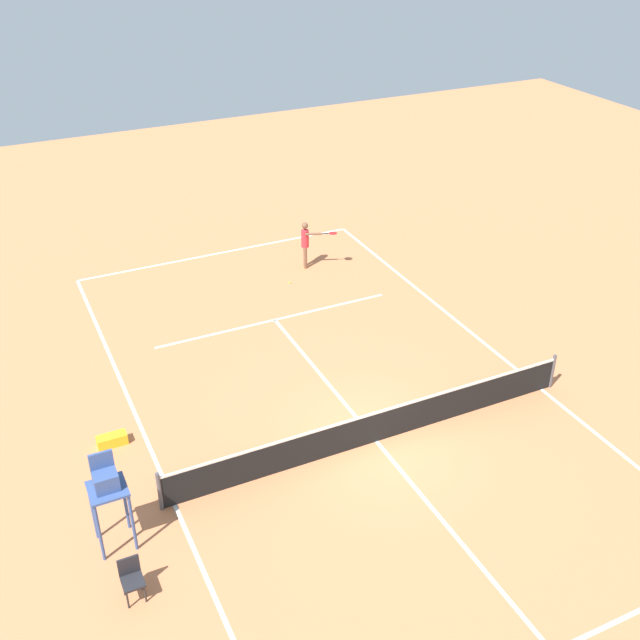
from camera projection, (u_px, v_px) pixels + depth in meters
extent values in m
plane|color=#D37A4C|center=(376.00, 441.00, 19.79)|extent=(60.00, 60.00, 0.00)
cube|color=white|center=(219.00, 253.00, 29.49)|extent=(10.72, 0.10, 0.01)
cube|color=white|center=(541.00, 389.00, 21.77)|extent=(0.10, 24.93, 0.01)
cube|color=white|center=(175.00, 505.00, 17.81)|extent=(0.10, 24.93, 0.01)
cube|color=white|center=(275.00, 320.00, 25.12)|extent=(8.04, 0.10, 0.01)
cube|color=white|center=(376.00, 441.00, 19.79)|extent=(0.10, 13.71, 0.01)
cylinder|color=#4C4C51|center=(552.00, 371.00, 21.61)|extent=(0.10, 0.10, 1.07)
cylinder|color=#4C4C51|center=(160.00, 491.00, 17.43)|extent=(0.10, 0.10, 1.07)
cube|color=black|center=(377.00, 427.00, 19.56)|extent=(11.32, 0.03, 0.91)
cube|color=white|center=(378.00, 412.00, 19.32)|extent=(11.32, 0.04, 0.06)
cylinder|color=brown|center=(305.00, 256.00, 28.35)|extent=(0.12, 0.12, 0.83)
cylinder|color=brown|center=(305.00, 258.00, 28.17)|extent=(0.12, 0.12, 0.83)
cylinder|color=red|center=(305.00, 239.00, 27.88)|extent=(0.28, 0.28, 0.65)
sphere|color=brown|center=(305.00, 226.00, 27.62)|extent=(0.24, 0.24, 0.24)
cylinder|color=brown|center=(305.00, 236.00, 28.02)|extent=(0.09, 0.09, 0.58)
cylinder|color=brown|center=(313.00, 234.00, 27.62)|extent=(0.57, 0.28, 0.09)
cylinder|color=black|center=(325.00, 234.00, 27.65)|extent=(0.26, 0.12, 0.04)
ellipsoid|color=red|center=(333.00, 233.00, 27.68)|extent=(0.40, 0.37, 0.04)
sphere|color=#CCE033|center=(290.00, 282.00, 27.35)|extent=(0.07, 0.07, 0.07)
cylinder|color=#38518C|center=(133.00, 523.00, 16.27)|extent=(0.07, 0.07, 1.55)
cylinder|color=#38518C|center=(100.00, 533.00, 16.01)|extent=(0.07, 0.07, 1.55)
cylinder|color=#38518C|center=(125.00, 502.00, 16.81)|extent=(0.07, 0.07, 1.55)
cylinder|color=#38518C|center=(93.00, 511.00, 16.55)|extent=(0.07, 0.07, 1.55)
cube|color=#38518C|center=(107.00, 489.00, 16.00)|extent=(0.80, 0.80, 0.06)
cube|color=#38518C|center=(106.00, 481.00, 15.88)|extent=(0.50, 0.44, 0.40)
cube|color=#38518C|center=(101.00, 462.00, 15.86)|extent=(0.50, 0.06, 0.50)
cylinder|color=#262626|center=(145.00, 594.00, 15.34)|extent=(0.04, 0.04, 0.45)
cylinder|color=#262626|center=(128.00, 600.00, 15.21)|extent=(0.04, 0.04, 0.45)
cylinder|color=#262626|center=(141.00, 581.00, 15.61)|extent=(0.04, 0.04, 0.45)
cylinder|color=#262626|center=(124.00, 587.00, 15.48)|extent=(0.04, 0.04, 0.45)
cube|color=#232328|center=(133.00, 582.00, 15.28)|extent=(0.44, 0.44, 0.06)
cube|color=#232328|center=(129.00, 565.00, 15.33)|extent=(0.44, 0.04, 0.44)
cube|color=yellow|center=(112.00, 440.00, 19.60)|extent=(0.76, 0.32, 0.30)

